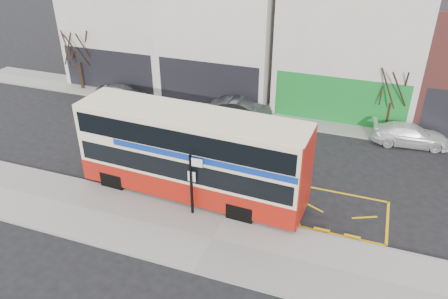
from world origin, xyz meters
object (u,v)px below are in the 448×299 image
at_px(double_decker_bus, 192,154).
at_px(car_silver, 121,93).
at_px(car_grey, 240,109).
at_px(street_tree_left, 75,38).
at_px(bus_stop_post, 193,179).
at_px(street_tree_right, 396,76).
at_px(car_white, 410,135).

bearing_deg(double_decker_bus, car_silver, 139.34).
distance_m(car_grey, street_tree_left, 13.47).
xyz_separation_m(double_decker_bus, car_grey, (-0.55, 9.10, -1.64)).
relative_size(bus_stop_post, street_tree_right, 0.57).
relative_size(car_silver, street_tree_right, 0.70).
distance_m(car_silver, street_tree_left, 5.30).
xyz_separation_m(double_decker_bus, street_tree_right, (8.63, 10.48, 1.32)).
distance_m(car_white, street_tree_left, 23.84).
relative_size(double_decker_bus, street_tree_left, 1.90).
bearing_deg(car_grey, double_decker_bus, 178.18).
bearing_deg(bus_stop_post, car_silver, 132.68).
height_order(car_grey, street_tree_right, street_tree_right).
bearing_deg(street_tree_left, double_decker_bus, -36.11).
bearing_deg(street_tree_left, bus_stop_post, -38.71).
bearing_deg(street_tree_right, bus_stop_post, -123.52).
relative_size(double_decker_bus, street_tree_right, 2.09).
bearing_deg(car_silver, car_grey, -90.87).
xyz_separation_m(bus_stop_post, street_tree_right, (7.95, 12.01, 1.65)).
bearing_deg(double_decker_bus, car_white, 45.07).
bearing_deg(street_tree_left, car_grey, -3.55).
distance_m(bus_stop_post, street_tree_right, 14.49).
xyz_separation_m(car_silver, car_white, (19.59, 0.14, -0.01)).
height_order(bus_stop_post, street_tree_left, street_tree_left).
relative_size(bus_stop_post, car_silver, 0.82).
height_order(double_decker_bus, car_white, double_decker_bus).
height_order(car_silver, car_white, car_silver).
xyz_separation_m(bus_stop_post, street_tree_left, (-14.26, 11.43, 2.01)).
distance_m(street_tree_left, street_tree_right, 22.23).
bearing_deg(bus_stop_post, street_tree_left, 139.74).
relative_size(bus_stop_post, street_tree_left, 0.52).
relative_size(double_decker_bus, car_silver, 2.98).
height_order(car_grey, car_white, car_grey).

